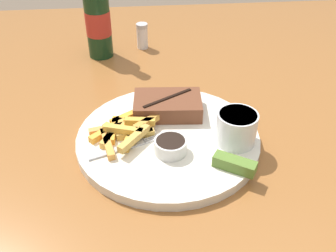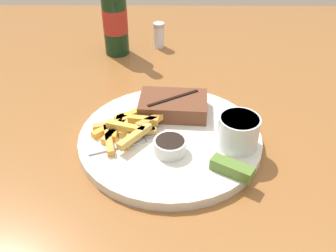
# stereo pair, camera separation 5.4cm
# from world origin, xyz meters

# --- Properties ---
(dining_table) EXTENTS (1.48, 1.43, 0.74)m
(dining_table) POSITION_xyz_m (0.00, 0.00, 0.68)
(dining_table) COLOR #935B2D
(dining_table) RESTS_ON ground_plane
(dinner_plate) EXTENTS (0.32, 0.32, 0.02)m
(dinner_plate) POSITION_xyz_m (0.00, 0.00, 0.75)
(dinner_plate) COLOR silver
(dinner_plate) RESTS_ON dining_table
(steak_portion) EXTENTS (0.13, 0.09, 0.03)m
(steak_portion) POSITION_xyz_m (0.01, 0.07, 0.78)
(steak_portion) COLOR brown
(steak_portion) RESTS_ON dinner_plate
(fries_pile) EXTENTS (0.14, 0.15, 0.02)m
(fries_pile) POSITION_xyz_m (-0.07, 0.01, 0.77)
(fries_pile) COLOR gold
(fries_pile) RESTS_ON dinner_plate
(coleslaw_cup) EXTENTS (0.07, 0.07, 0.06)m
(coleslaw_cup) POSITION_xyz_m (0.11, -0.03, 0.79)
(coleslaw_cup) COLOR white
(coleslaw_cup) RESTS_ON dinner_plate
(dipping_sauce_cup) EXTENTS (0.06, 0.06, 0.02)m
(dipping_sauce_cup) POSITION_xyz_m (0.00, -0.05, 0.78)
(dipping_sauce_cup) COLOR silver
(dipping_sauce_cup) RESTS_ON dinner_plate
(pickle_spear) EXTENTS (0.07, 0.06, 0.02)m
(pickle_spear) POSITION_xyz_m (0.10, -0.10, 0.77)
(pickle_spear) COLOR #567A2D
(pickle_spear) RESTS_ON dinner_plate
(fork_utensil) EXTENTS (0.13, 0.06, 0.00)m
(fork_utensil) POSITION_xyz_m (-0.08, -0.03, 0.76)
(fork_utensil) COLOR #B7B7BC
(fork_utensil) RESTS_ON dinner_plate
(beer_bottle) EXTENTS (0.06, 0.06, 0.25)m
(beer_bottle) POSITION_xyz_m (-0.13, 0.37, 0.83)
(beer_bottle) COLOR #143319
(beer_bottle) RESTS_ON dining_table
(salt_shaker) EXTENTS (0.03, 0.03, 0.07)m
(salt_shaker) POSITION_xyz_m (-0.03, 0.40, 0.78)
(salt_shaker) COLOR white
(salt_shaker) RESTS_ON dining_table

